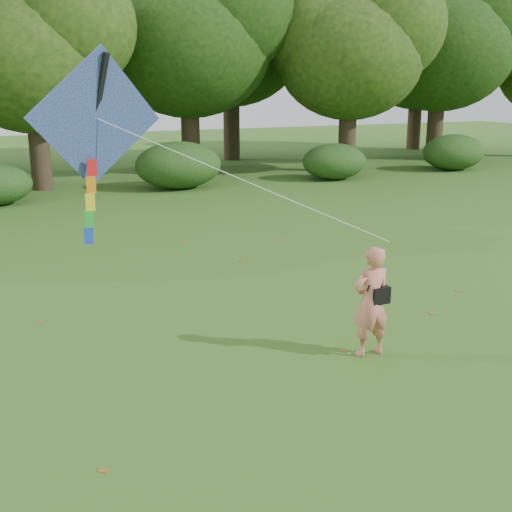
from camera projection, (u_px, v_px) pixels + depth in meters
name	position (u px, v px, depth m)	size (l,w,h in m)	color
ground	(386.00, 384.00, 9.00)	(100.00, 100.00, 0.00)	#265114
man_kite_flyer	(371.00, 302.00, 9.76)	(0.63, 0.42, 1.73)	#D97766
crossbody_bag	(379.00, 294.00, 9.75)	(0.43, 0.20, 0.70)	black
flying_kite	(97.00, 122.00, 9.43)	(4.84, 2.52, 2.93)	#285AAF
tree_line	(110.00, 48.00, 28.21)	(54.70, 15.30, 9.48)	#3A2D1E
shrub_band	(86.00, 173.00, 23.85)	(39.15, 3.22, 1.88)	#264919
fallen_leaves	(321.00, 310.00, 11.90)	(8.06, 12.45, 0.01)	brown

